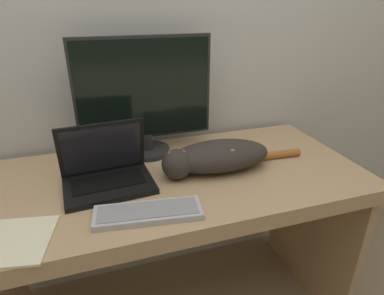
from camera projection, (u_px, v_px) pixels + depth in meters
The scene contains 7 objects.
wall_back at pixel (146, 19), 1.34m from camera, with size 6.40×0.06×2.60m.
desk at pixel (174, 210), 1.29m from camera, with size 1.46×0.68×0.77m.
monitor at pixel (145, 96), 1.29m from camera, with size 0.55×0.18×0.49m.
laptop at pixel (107, 174), 1.14m from camera, with size 0.32×0.23×0.22m.
external_keyboard at pixel (148, 212), 0.98m from camera, with size 0.34×0.15×0.02m.
cat at pixel (216, 156), 1.23m from camera, with size 0.60×0.19×0.12m.
paper_notepad at pixel (14, 241), 0.88m from camera, with size 0.23×0.23×0.01m.
Camera 1 is at (-0.26, -0.70, 1.37)m, focal length 30.00 mm.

